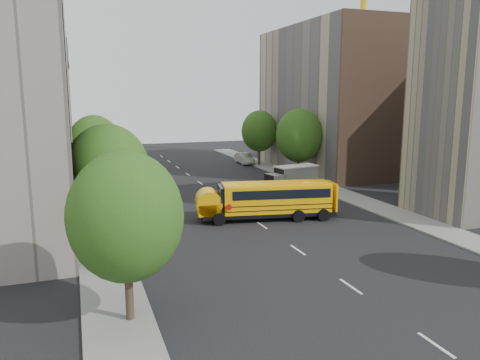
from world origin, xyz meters
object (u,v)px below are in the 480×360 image
street_tree_1 (108,172)px  street_tree_5 (259,131)px  street_tree_0 (126,217)px  parked_car_5 (244,158)px  street_tree_2 (95,145)px  parked_car_4 (294,176)px  street_tree_4 (299,136)px  parked_car_1 (116,194)px  parked_car_2 (104,168)px  school_bus (266,199)px  parked_car_0 (136,240)px  safari_truck (293,177)px

street_tree_1 → street_tree_5: bearing=53.7°
street_tree_0 → parked_car_5: 46.95m
street_tree_2 → parked_car_5: size_ratio=1.67×
street_tree_5 → parked_car_4: bearing=-95.9°
street_tree_2 → street_tree_4: size_ratio=0.95×
parked_car_1 → parked_car_4: parked_car_1 is taller
parked_car_2 → street_tree_1: bearing=93.2°
parked_car_1 → parked_car_2: 16.35m
street_tree_4 → school_bus: 17.93m
parked_car_4 → street_tree_4: bearing=50.4°
school_bus → parked_car_2: 28.13m
street_tree_5 → parked_car_0: size_ratio=1.73×
street_tree_2 → safari_truck: 19.95m
parked_car_4 → parked_car_2: bearing=146.0°
parked_car_1 → parked_car_5: 26.86m
parked_car_0 → parked_car_5: (19.20, 32.92, 0.02)m
parked_car_1 → parked_car_4: (19.20, 3.11, -0.00)m
parked_car_1 → parked_car_4: bearing=-172.9°
street_tree_5 → street_tree_1: bearing=-126.3°
street_tree_5 → school_bus: size_ratio=0.70×
safari_truck → parked_car_2: safari_truck is taller
parked_car_0 → parked_car_1: 14.15m
street_tree_1 → parked_car_4: 26.62m
parked_car_1 → street_tree_0: bearing=84.5°
street_tree_2 → street_tree_5: (22.00, 12.00, -0.12)m
street_tree_0 → street_tree_4: bearing=51.8°
street_tree_4 → school_bus: bearing=-124.7°
school_bus → parked_car_4: size_ratio=2.33×
street_tree_0 → parked_car_5: bearing=63.9°
parked_car_1 → parked_car_4: size_ratio=1.04×
parked_car_1 → parked_car_5: bearing=-137.7°
school_bus → street_tree_5: bearing=79.8°
street_tree_5 → school_bus: street_tree_5 is taller
street_tree_2 → parked_car_5: street_tree_2 is taller
parked_car_0 → parked_car_5: parked_car_5 is taller
parked_car_0 → parked_car_4: bearing=-141.9°
parked_car_0 → parked_car_1: size_ratio=0.91×
street_tree_4 → parked_car_1: bearing=-167.0°
street_tree_1 → parked_car_0: street_tree_1 is taller
street_tree_5 → street_tree_0: bearing=-118.8°
parked_car_5 → street_tree_5: bearing=-54.7°
safari_truck → street_tree_1: bearing=-154.8°
safari_truck → parked_car_4: size_ratio=1.29×
school_bus → parked_car_4: 15.46m
parked_car_4 → parked_car_5: 15.67m
safari_truck → parked_car_2: size_ratio=1.12×
parked_car_2 → parked_car_4: (19.20, -13.24, 0.05)m
street_tree_4 → street_tree_1: bearing=-140.7°
parked_car_2 → school_bus: bearing=118.0°
school_bus → parked_car_5: size_ratio=2.32×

